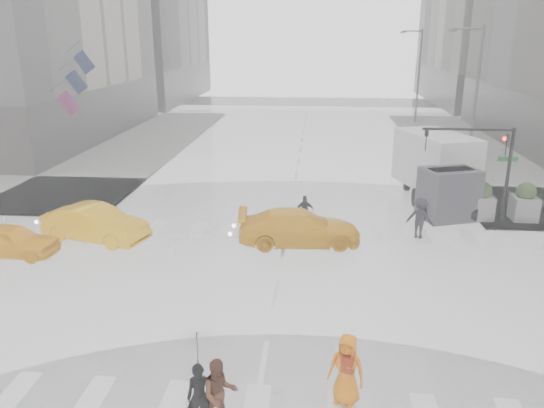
# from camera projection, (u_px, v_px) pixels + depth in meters

# --- Properties ---
(ground) EXTENTS (120.00, 120.00, 0.00)m
(ground) POSITION_uv_depth(u_px,v_px,m) (276.00, 293.00, 18.11)
(ground) COLOR black
(ground) RESTS_ON ground
(sidewalk_nw) EXTENTS (35.00, 35.00, 0.15)m
(sidewalk_nw) POSITION_uv_depth(u_px,v_px,m) (13.00, 163.00, 36.31)
(sidewalk_nw) COLOR slate
(sidewalk_nw) RESTS_ON ground
(road_markings) EXTENTS (18.00, 48.00, 0.01)m
(road_markings) POSITION_uv_depth(u_px,v_px,m) (276.00, 293.00, 18.11)
(road_markings) COLOR silver
(road_markings) RESTS_ON ground
(traffic_signal_pole) EXTENTS (4.45, 0.42, 4.50)m
(traffic_signal_pole) POSITION_uv_depth(u_px,v_px,m) (488.00, 156.00, 23.99)
(traffic_signal_pole) COLOR black
(traffic_signal_pole) RESTS_ON ground
(street_lamp_near) EXTENTS (2.15, 0.22, 9.00)m
(street_lamp_near) POSITION_uv_depth(u_px,v_px,m) (474.00, 94.00, 32.79)
(street_lamp_near) COLOR #59595B
(street_lamp_near) RESTS_ON ground
(street_lamp_far) EXTENTS (2.15, 0.22, 9.00)m
(street_lamp_far) POSITION_uv_depth(u_px,v_px,m) (418.00, 72.00, 51.77)
(street_lamp_far) COLOR #59595B
(street_lamp_far) RESTS_ON ground
(planter_west) EXTENTS (1.10, 1.10, 1.80)m
(planter_west) POSITION_uv_depth(u_px,v_px,m) (437.00, 200.00, 25.02)
(planter_west) COLOR slate
(planter_west) RESTS_ON ground
(planter_mid) EXTENTS (1.10, 1.10, 1.80)m
(planter_mid) POSITION_uv_depth(u_px,v_px,m) (481.00, 201.00, 24.85)
(planter_mid) COLOR slate
(planter_mid) RESTS_ON ground
(planter_east) EXTENTS (1.10, 1.10, 1.80)m
(planter_east) POSITION_uv_depth(u_px,v_px,m) (525.00, 202.00, 24.69)
(planter_east) COLOR slate
(planter_east) RESTS_ON ground
(flag_cluster) EXTENTS (2.87, 3.06, 4.69)m
(flag_cluster) POSITION_uv_depth(u_px,v_px,m) (72.00, 79.00, 35.20)
(flag_cluster) COLOR #59595B
(flag_cluster) RESTS_ON ground
(pedestrian_black) EXTENTS (1.11, 1.13, 2.43)m
(pedestrian_black) POSITION_uv_depth(u_px,v_px,m) (198.00, 364.00, 11.47)
(pedestrian_black) COLOR black
(pedestrian_black) RESTS_ON ground
(pedestrian_brown) EXTENTS (1.02, 0.93, 1.70)m
(pedestrian_brown) POSITION_uv_depth(u_px,v_px,m) (219.00, 394.00, 11.71)
(pedestrian_brown) COLOR #4A271A
(pedestrian_brown) RESTS_ON ground
(pedestrian_orange) EXTENTS (1.03, 0.85, 1.81)m
(pedestrian_orange) POSITION_uv_depth(u_px,v_px,m) (347.00, 369.00, 12.50)
(pedestrian_orange) COLOR orange
(pedestrian_orange) RESTS_ON ground
(pedestrian_far_a) EXTENTS (0.93, 0.64, 1.49)m
(pedestrian_far_a) POSITION_uv_depth(u_px,v_px,m) (305.00, 211.00, 24.24)
(pedestrian_far_a) COLOR black
(pedestrian_far_a) RESTS_ON ground
(pedestrian_far_b) EXTENTS (1.33, 1.07, 1.81)m
(pedestrian_far_b) POSITION_uv_depth(u_px,v_px,m) (420.00, 218.00, 22.84)
(pedestrian_far_b) COLOR black
(pedestrian_far_b) RESTS_ON ground
(taxi_front) EXTENTS (3.85, 1.73, 1.28)m
(taxi_front) POSITION_uv_depth(u_px,v_px,m) (11.00, 240.00, 21.05)
(taxi_front) COLOR #FFB20D
(taxi_front) RESTS_ON ground
(taxi_mid) EXTENTS (4.87, 2.79, 1.52)m
(taxi_mid) POSITION_uv_depth(u_px,v_px,m) (95.00, 224.00, 22.56)
(taxi_mid) COLOR #FFB20D
(taxi_mid) RESTS_ON ground
(taxi_rear) EXTENTS (4.68, 2.51, 1.48)m
(taxi_rear) POSITION_uv_depth(u_px,v_px,m) (299.00, 227.00, 22.19)
(taxi_rear) COLOR #FFB20D
(taxi_rear) RESTS_ON ground
(box_truck) EXTENTS (2.51, 6.70, 3.56)m
(box_truck) POSITION_uv_depth(u_px,v_px,m) (439.00, 169.00, 27.02)
(box_truck) COLOR silver
(box_truck) RESTS_ON ground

